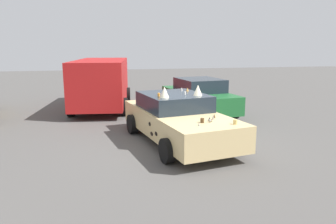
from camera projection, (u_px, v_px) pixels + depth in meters
The scene contains 4 objects.
ground_plane at pixel (178, 142), 9.21m from camera, with size 60.00×60.00×0.00m, color #514F4C.
art_car_decorated at pixel (177, 118), 9.13m from camera, with size 4.85×2.66×1.66m.
parked_van_behind_right at pixel (102, 81), 14.00m from camera, with size 5.54×2.84×2.14m.
parked_sedan_row_back_far at pixel (199, 97), 12.86m from camera, with size 4.29×2.34×1.45m.
Camera 1 is at (-8.56, 2.26, 2.71)m, focal length 34.21 mm.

